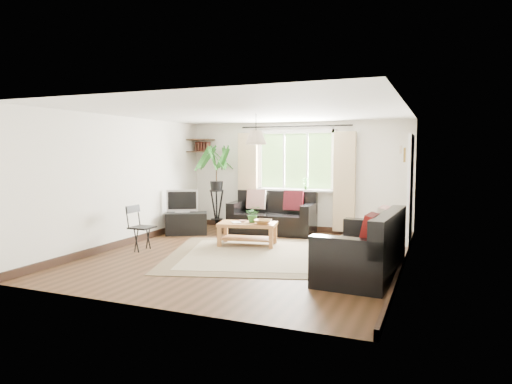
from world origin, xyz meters
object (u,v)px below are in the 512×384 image
at_px(tv_stand, 187,223).
at_px(coffee_table, 248,234).
at_px(sofa_back, 272,213).
at_px(sofa_right, 362,245).
at_px(folding_chair, 142,228).
at_px(palm_stand, 217,187).

bearing_deg(tv_stand, coffee_table, -48.39).
bearing_deg(coffee_table, sofa_back, 91.53).
relative_size(sofa_right, tv_stand, 2.18).
height_order(tv_stand, folding_chair, folding_chair).
xyz_separation_m(sofa_back, sofa_right, (2.34, -2.73, 0.02)).
distance_m(coffee_table, folding_chair, 1.91).
xyz_separation_m(tv_stand, folding_chair, (0.12, -1.71, 0.17)).
bearing_deg(sofa_back, coffee_table, -91.63).
relative_size(sofa_back, coffee_table, 1.69).
relative_size(tv_stand, folding_chair, 1.07).
distance_m(sofa_back, coffee_table, 1.46).
bearing_deg(tv_stand, sofa_back, -1.49).
height_order(coffee_table, folding_chair, folding_chair).
xyz_separation_m(sofa_right, coffee_table, (-2.31, 1.29, -0.22)).
bearing_deg(sofa_back, tv_stand, -156.53).
bearing_deg(tv_stand, folding_chair, -114.20).
relative_size(sofa_right, palm_stand, 0.98).
distance_m(coffee_table, palm_stand, 2.21).
bearing_deg(folding_chair, sofa_back, -30.46).
bearing_deg(coffee_table, sofa_right, -29.26).
bearing_deg(sofa_right, folding_chair, -89.22).
height_order(sofa_back, palm_stand, palm_stand).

